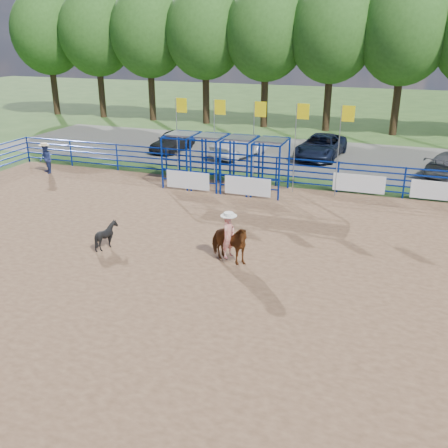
{
  "coord_description": "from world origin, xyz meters",
  "views": [
    {
      "loc": [
        5.56,
        -13.41,
        7.19
      ],
      "look_at": [
        0.45,
        1.0,
        1.3
      ],
      "focal_mm": 40.0,
      "sensor_mm": 36.0,
      "label": 1
    }
  ],
  "objects": [
    {
      "name": "chute_assembly",
      "position": [
        -1.9,
        8.84,
        1.26
      ],
      "size": [
        19.32,
        2.41,
        4.2
      ],
      "color": "navy",
      "rests_on": "ground"
    },
    {
      "name": "calf",
      "position": [
        -3.79,
        0.54,
        0.49
      ],
      "size": [
        1.14,
        1.11,
        0.95
      ],
      "primitive_type": "imported",
      "rotation": [
        0.0,
        0.0,
        2.13
      ],
      "color": "black",
      "rests_on": "arena_dirt"
    },
    {
      "name": "horse_and_rider",
      "position": [
        0.66,
        0.86,
        0.88
      ],
      "size": [
        1.79,
        1.23,
        2.48
      ],
      "color": "brown",
      "rests_on": "arena_dirt"
    },
    {
      "name": "gravel_strip",
      "position": [
        0.0,
        17.0,
        0.01
      ],
      "size": [
        40.0,
        10.0,
        0.01
      ],
      "primitive_type": "cube",
      "color": "#67655C",
      "rests_on": "ground"
    },
    {
      "name": "ground",
      "position": [
        0.0,
        0.0,
        0.0
      ],
      "size": [
        120.0,
        120.0,
        0.0
      ],
      "primitive_type": "plane",
      "color": "#3E6026",
      "rests_on": "ground"
    },
    {
      "name": "car_b",
      "position": [
        -3.63,
        15.28,
        0.7
      ],
      "size": [
        2.67,
        4.42,
        1.37
      ],
      "primitive_type": "imported",
      "rotation": [
        0.0,
        0.0,
        2.83
      ],
      "color": "#979A9F",
      "rests_on": "gravel_strip"
    },
    {
      "name": "car_a",
      "position": [
        -8.21,
        15.52,
        0.67
      ],
      "size": [
        1.94,
        3.99,
        1.31
      ],
      "primitive_type": "imported",
      "rotation": [
        0.0,
        0.0,
        -0.1
      ],
      "color": "black",
      "rests_on": "gravel_strip"
    },
    {
      "name": "spectator_cowboy",
      "position": [
        -12.3,
        8.18,
        0.84
      ],
      "size": [
        0.97,
        0.94,
        1.63
      ],
      "color": "navy",
      "rests_on": "arena_dirt"
    },
    {
      "name": "perimeter_fence",
      "position": [
        0.0,
        0.0,
        0.75
      ],
      "size": [
        30.1,
        20.1,
        1.5
      ],
      "color": "navy",
      "rests_on": "ground"
    },
    {
      "name": "treeline",
      "position": [
        0.0,
        26.0,
        7.53
      ],
      "size": [
        56.4,
        6.4,
        11.24
      ],
      "color": "#3F2B19",
      "rests_on": "ground"
    },
    {
      "name": "arena_dirt",
      "position": [
        0.0,
        0.0,
        0.01
      ],
      "size": [
        30.0,
        20.0,
        0.02
      ],
      "primitive_type": "cube",
      "color": "#866143",
      "rests_on": "ground"
    },
    {
      "name": "car_c",
      "position": [
        1.09,
        16.82,
        0.7
      ],
      "size": [
        2.79,
        5.2,
        1.39
      ],
      "primitive_type": "imported",
      "rotation": [
        0.0,
        0.0,
        -0.1
      ],
      "color": "black",
      "rests_on": "gravel_strip"
    }
  ]
}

